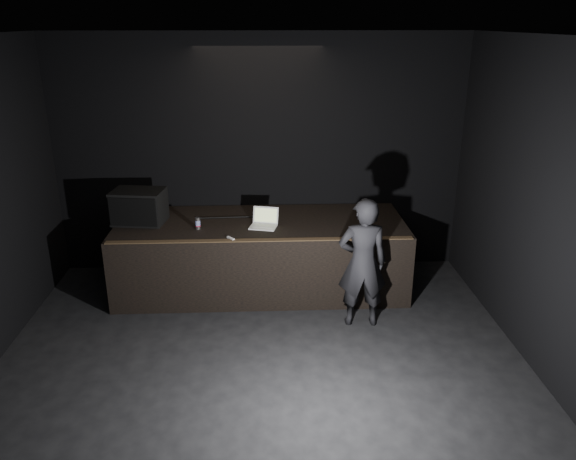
# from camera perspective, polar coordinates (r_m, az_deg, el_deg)

# --- Properties ---
(ground) EXTENTS (7.00, 7.00, 0.00)m
(ground) POSITION_cam_1_polar(r_m,az_deg,el_deg) (5.89, -2.65, -17.58)
(ground) COLOR black
(ground) RESTS_ON ground
(room_walls) EXTENTS (6.10, 7.10, 3.52)m
(room_walls) POSITION_cam_1_polar(r_m,az_deg,el_deg) (4.90, -3.03, 1.34)
(room_walls) COLOR black
(room_walls) RESTS_ON ground
(stage_riser) EXTENTS (4.00, 1.50, 1.00)m
(stage_riser) POSITION_cam_1_polar(r_m,az_deg,el_deg) (8.00, -2.73, -2.52)
(stage_riser) COLOR black
(stage_riser) RESTS_ON ground
(riser_lip) EXTENTS (3.92, 0.10, 0.01)m
(riser_lip) POSITION_cam_1_polar(r_m,az_deg,el_deg) (7.15, -2.80, -1.02)
(riser_lip) COLOR brown
(riser_lip) RESTS_ON stage_riser
(stage_monitor) EXTENTS (0.75, 0.59, 0.46)m
(stage_monitor) POSITION_cam_1_polar(r_m,az_deg,el_deg) (7.98, -14.92, 2.31)
(stage_monitor) COLOR black
(stage_monitor) RESTS_ON stage_riser
(cable) EXTENTS (1.00, 0.06, 0.02)m
(cable) POSITION_cam_1_polar(r_m,az_deg,el_deg) (7.99, -5.65, 1.30)
(cable) COLOR black
(cable) RESTS_ON stage_riser
(laptop) EXTENTS (0.42, 0.39, 0.24)m
(laptop) POSITION_cam_1_polar(r_m,az_deg,el_deg) (7.63, -2.43, 0.86)
(laptop) COLOR silver
(laptop) RESTS_ON stage_riser
(beer_can) EXTENTS (0.07, 0.07, 0.16)m
(beer_can) POSITION_cam_1_polar(r_m,az_deg,el_deg) (7.60, -9.15, 0.68)
(beer_can) COLOR silver
(beer_can) RESTS_ON stage_riser
(plastic_cup) EXTENTS (0.07, 0.07, 0.09)m
(plastic_cup) POSITION_cam_1_polar(r_m,az_deg,el_deg) (7.82, -1.35, 1.22)
(plastic_cup) COLOR white
(plastic_cup) RESTS_ON stage_riser
(wii_remote) EXTENTS (0.11, 0.13, 0.03)m
(wii_remote) POSITION_cam_1_polar(r_m,az_deg,el_deg) (7.21, -5.84, -0.86)
(wii_remote) COLOR white
(wii_remote) RESTS_ON stage_riser
(person) EXTENTS (0.62, 0.41, 1.67)m
(person) POSITION_cam_1_polar(r_m,az_deg,el_deg) (6.97, 7.57, -3.33)
(person) COLOR black
(person) RESTS_ON ground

